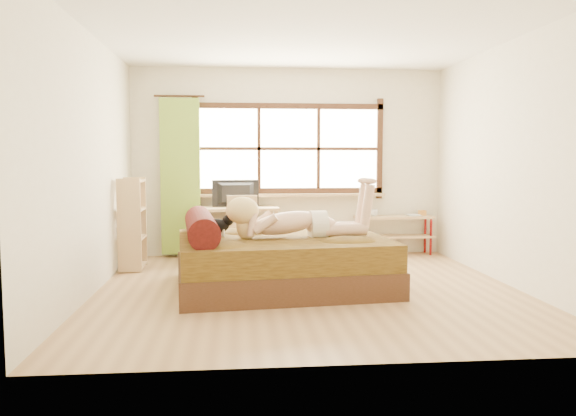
{
  "coord_description": "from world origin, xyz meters",
  "views": [
    {
      "loc": [
        -0.76,
        -5.91,
        1.4
      ],
      "look_at": [
        -0.2,
        0.2,
        0.86
      ],
      "focal_mm": 35.0,
      "sensor_mm": 36.0,
      "label": 1
    }
  ],
  "objects": [
    {
      "name": "floor",
      "position": [
        0.0,
        0.0,
        0.0
      ],
      "size": [
        4.5,
        4.5,
        0.0
      ],
      "primitive_type": "plane",
      "color": "#9E754C",
      "rests_on": "ground"
    },
    {
      "name": "ceiling",
      "position": [
        0.0,
        0.0,
        2.7
      ],
      "size": [
        4.5,
        4.5,
        0.0
      ],
      "primitive_type": "plane",
      "rotation": [
        3.14,
        0.0,
        0.0
      ],
      "color": "white",
      "rests_on": "wall_back"
    },
    {
      "name": "wall_back",
      "position": [
        0.0,
        2.25,
        1.35
      ],
      "size": [
        4.5,
        0.0,
        4.5
      ],
      "primitive_type": "plane",
      "rotation": [
        1.57,
        0.0,
        0.0
      ],
      "color": "silver",
      "rests_on": "floor"
    },
    {
      "name": "wall_front",
      "position": [
        0.0,
        -2.25,
        1.35
      ],
      "size": [
        4.5,
        0.0,
        4.5
      ],
      "primitive_type": "plane",
      "rotation": [
        -1.57,
        0.0,
        0.0
      ],
      "color": "silver",
      "rests_on": "floor"
    },
    {
      "name": "wall_left",
      "position": [
        -2.25,
        0.0,
        1.35
      ],
      "size": [
        0.0,
        4.5,
        4.5
      ],
      "primitive_type": "plane",
      "rotation": [
        1.57,
        0.0,
        1.57
      ],
      "color": "silver",
      "rests_on": "floor"
    },
    {
      "name": "wall_right",
      "position": [
        2.25,
        0.0,
        1.35
      ],
      "size": [
        0.0,
        4.5,
        4.5
      ],
      "primitive_type": "plane",
      "rotation": [
        1.57,
        0.0,
        -1.57
      ],
      "color": "silver",
      "rests_on": "floor"
    },
    {
      "name": "window",
      "position": [
        0.0,
        2.22,
        1.51
      ],
      "size": [
        2.8,
        0.16,
        1.46
      ],
      "color": "#FFEDBF",
      "rests_on": "wall_back"
    },
    {
      "name": "curtain",
      "position": [
        -1.55,
        2.13,
        1.15
      ],
      "size": [
        0.55,
        0.1,
        2.2
      ],
      "primitive_type": "cube",
      "color": "olive",
      "rests_on": "wall_back"
    },
    {
      "name": "bed",
      "position": [
        -0.33,
        0.13,
        0.3
      ],
      "size": [
        2.4,
        2.01,
        0.85
      ],
      "rotation": [
        0.0,
        0.0,
        0.11
      ],
      "color": "black",
      "rests_on": "floor"
    },
    {
      "name": "woman",
      "position": [
        -0.12,
        0.09,
        0.89
      ],
      "size": [
        1.6,
        0.61,
        0.67
      ],
      "primitive_type": null,
      "rotation": [
        0.0,
        0.0,
        0.11
      ],
      "color": "#D3A488",
      "rests_on": "bed"
    },
    {
      "name": "kitten",
      "position": [
        -0.99,
        0.24,
        0.69
      ],
      "size": [
        0.35,
        0.17,
        0.27
      ],
      "primitive_type": null,
      "rotation": [
        0.0,
        0.0,
        0.11
      ],
      "color": "black",
      "rests_on": "bed"
    },
    {
      "name": "desk",
      "position": [
        -0.77,
        1.95,
        0.63
      ],
      "size": [
        1.21,
        0.64,
        0.73
      ],
      "rotation": [
        0.0,
        0.0,
        0.1
      ],
      "color": "tan",
      "rests_on": "floor"
    },
    {
      "name": "monitor",
      "position": [
        -0.77,
        2.0,
        0.92
      ],
      "size": [
        0.66,
        0.15,
        0.38
      ],
      "primitive_type": "imported",
      "rotation": [
        0.0,
        0.0,
        3.24
      ],
      "color": "black",
      "rests_on": "desk"
    },
    {
      "name": "chair",
      "position": [
        -0.68,
        1.58,
        0.51
      ],
      "size": [
        0.44,
        0.44,
        0.91
      ],
      "rotation": [
        0.0,
        0.0,
        0.1
      ],
      "color": "tan",
      "rests_on": "floor"
    },
    {
      "name": "pipe_shelf",
      "position": [
        1.54,
        2.07,
        0.42
      ],
      "size": [
        1.15,
        0.32,
        0.65
      ],
      "rotation": [
        0.0,
        0.0,
        0.03
      ],
      "color": "tan",
      "rests_on": "floor"
    },
    {
      "name": "cup",
      "position": [
        1.23,
        2.07,
        0.62
      ],
      "size": [
        0.12,
        0.12,
        0.09
      ],
      "primitive_type": "imported",
      "rotation": [
        0.0,
        0.0,
        0.03
      ],
      "color": "gray",
      "rests_on": "pipe_shelf"
    },
    {
      "name": "book",
      "position": [
        1.73,
        2.07,
        0.58
      ],
      "size": [
        0.18,
        0.25,
        0.02
      ],
      "primitive_type": "imported",
      "rotation": [
        0.0,
        0.0,
        0.03
      ],
      "color": "gray",
      "rests_on": "pipe_shelf"
    },
    {
      "name": "bookshelf",
      "position": [
        -2.08,
        1.3,
        0.59
      ],
      "size": [
        0.29,
        0.51,
        1.16
      ],
      "rotation": [
        0.0,
        0.0,
        0.02
      ],
      "color": "tan",
      "rests_on": "floor"
    }
  ]
}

